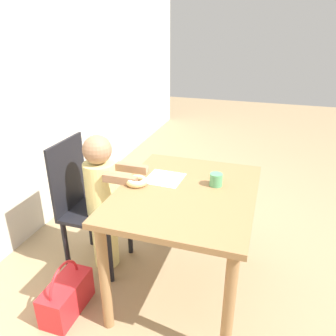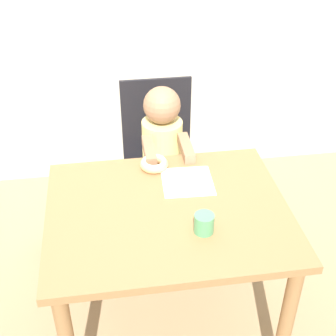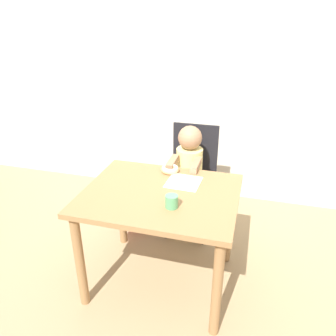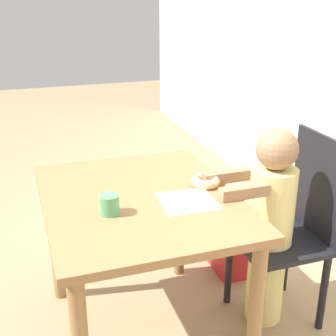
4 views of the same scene
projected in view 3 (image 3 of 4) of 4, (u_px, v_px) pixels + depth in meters
The scene contains 9 objects.
ground_plane at pixel (161, 279), 2.40m from camera, with size 12.00×12.00×0.00m, color #997F5B.
wall_back at pixel (202, 74), 3.09m from camera, with size 8.00×0.05×2.50m.
dining_table at pixel (160, 208), 2.14m from camera, with size 0.99×0.80×0.73m.
chair at pixel (192, 179), 2.82m from camera, with size 0.39×0.40×0.93m.
child_figure at pixel (189, 180), 2.69m from camera, with size 0.23×0.41×0.99m.
donut at pixel (170, 169), 2.35m from camera, with size 0.13×0.13×0.04m.
napkin at pixel (184, 182), 2.22m from camera, with size 0.23×0.23×0.00m.
handbag at pixel (137, 212), 3.00m from camera, with size 0.35×0.17×0.35m.
cup at pixel (172, 201), 1.92m from camera, with size 0.08×0.08×0.08m.
Camera 3 is at (0.54, -1.75, 1.76)m, focal length 35.00 mm.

